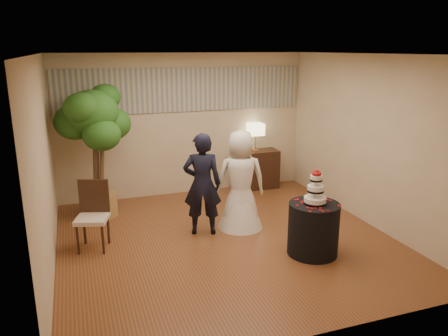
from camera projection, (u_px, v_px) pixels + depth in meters
name	position (u px, v px, depth m)	size (l,w,h in m)	color
floor	(226.00, 240.00, 6.78)	(5.00, 5.00, 0.00)	brown
ceiling	(227.00, 54.00, 6.04)	(5.00, 5.00, 0.00)	white
wall_back	(185.00, 125.00, 8.69)	(5.00, 0.06, 2.80)	#C9B695
wall_front	(315.00, 210.00, 4.13)	(5.00, 0.06, 2.80)	#C9B695
wall_left	(44.00, 167.00, 5.61)	(0.06, 5.00, 2.80)	#C9B695
wall_right	(369.00, 141.00, 7.20)	(0.06, 5.00, 2.80)	#C9B695
mural_border	(184.00, 90.00, 8.48)	(4.90, 0.02, 0.85)	#97998B
groom	(202.00, 184.00, 6.84)	(0.60, 0.39, 1.64)	black
bride	(241.00, 180.00, 7.08)	(0.80, 0.75, 1.64)	white
cake_table	(313.00, 229.00, 6.25)	(0.72, 0.72, 0.76)	black
wedding_cake	(316.00, 187.00, 6.08)	(0.32, 0.32, 0.50)	white
console	(255.00, 169.00, 9.22)	(0.97, 0.43, 0.81)	black
table_lamp	(256.00, 137.00, 9.03)	(0.29, 0.29, 0.58)	beige
ficus_tree	(95.00, 152.00, 7.47)	(1.12, 1.12, 2.34)	#265A1C
side_chair	(92.00, 217.00, 6.36)	(0.46, 0.48, 1.01)	black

